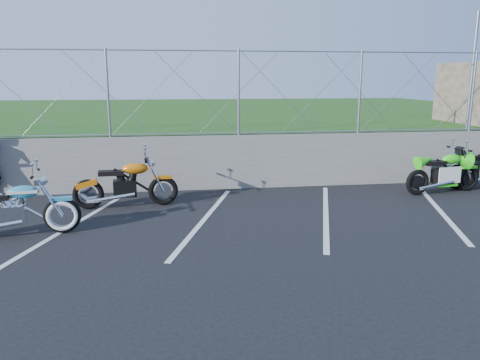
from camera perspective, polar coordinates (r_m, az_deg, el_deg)
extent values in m
plane|color=black|center=(8.05, -3.79, -6.77)|extent=(90.00, 90.00, 0.00)
cube|color=#60605C|center=(11.28, -5.20, 2.14)|extent=(30.00, 0.22, 1.30)
cube|color=#1D4612|center=(21.19, -6.64, 6.85)|extent=(30.00, 20.00, 1.30)
cylinder|color=gray|center=(11.13, -5.47, 15.44)|extent=(28.00, 0.03, 0.03)
cylinder|color=gray|center=(11.18, -5.27, 5.68)|extent=(28.00, 0.03, 0.03)
cylinder|color=gray|center=(13.86, 26.47, 11.75)|extent=(0.08, 0.08, 3.00)
cube|color=silver|center=(9.17, -19.46, -5.06)|extent=(1.49, 4.31, 0.01)
cube|color=silver|center=(9.00, -4.28, -4.69)|extent=(1.49, 4.31, 0.01)
cube|color=silver|center=(9.46, 10.42, -4.03)|extent=(1.49, 4.31, 0.01)
cube|color=silver|center=(10.46, 23.02, -3.25)|extent=(1.49, 4.31, 0.01)
torus|color=black|center=(8.65, -20.84, -4.04)|extent=(0.64, 0.18, 0.63)
cube|color=silver|center=(8.76, -26.06, -3.84)|extent=(0.47, 0.32, 0.33)
ellipsoid|color=teal|center=(8.63, -24.93, -1.33)|extent=(0.53, 0.29, 0.22)
cube|color=teal|center=(8.57, -20.99, -2.13)|extent=(0.38, 0.18, 0.06)
cylinder|color=silver|center=(8.53, -23.70, 0.74)|extent=(0.10, 0.69, 0.03)
torus|color=black|center=(10.03, -18.00, -1.66)|extent=(0.63, 0.16, 0.63)
torus|color=black|center=(9.99, -9.34, -1.28)|extent=(0.63, 0.16, 0.63)
cube|color=black|center=(9.96, -13.82, -0.97)|extent=(0.48, 0.32, 0.34)
ellipsoid|color=#D16A0C|center=(9.87, -12.66, 1.37)|extent=(0.55, 0.28, 0.23)
cube|color=black|center=(9.90, -15.44, 0.84)|extent=(0.52, 0.28, 0.09)
cube|color=#D16A0C|center=(9.92, -9.40, 0.36)|extent=(0.39, 0.18, 0.06)
cylinder|color=silver|center=(9.83, -11.47, 2.82)|extent=(0.08, 0.73, 0.03)
torus|color=black|center=(11.45, 20.81, -0.26)|extent=(0.61, 0.20, 0.60)
torus|color=black|center=(12.35, 26.00, 0.16)|extent=(0.61, 0.20, 0.60)
cube|color=black|center=(11.86, 23.47, 0.42)|extent=(0.50, 0.35, 0.34)
ellipsoid|color=#32E91D|center=(11.93, 24.44, 2.35)|extent=(0.56, 0.32, 0.23)
cube|color=black|center=(11.63, 22.64, 1.93)|extent=(0.53, 0.31, 0.09)
cube|color=#32E91D|center=(12.31, 26.13, 1.43)|extent=(0.40, 0.21, 0.06)
cylinder|color=silver|center=(12.01, 25.15, 3.47)|extent=(0.14, 0.71, 0.03)
torus|color=black|center=(12.44, 24.97, 0.38)|extent=(0.62, 0.12, 0.61)
cube|color=black|center=(12.62, 26.81, 2.39)|extent=(0.52, 0.25, 0.09)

